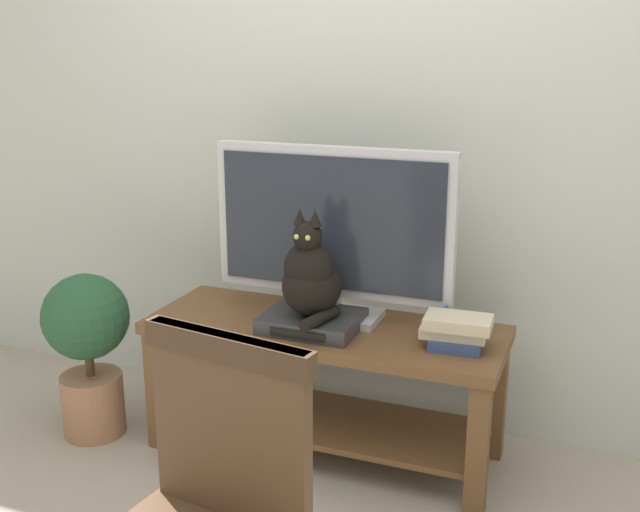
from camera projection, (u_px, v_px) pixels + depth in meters
back_wall at (381, 86)px, 3.03m from camera, size 7.00×0.12×2.80m
tv_stand at (325, 364)px, 2.94m from camera, size 1.36×0.50×0.53m
tv at (332, 229)px, 2.87m from camera, size 0.94×0.20×0.67m
media_box at (312, 321)px, 2.84m from camera, size 0.35×0.29×0.06m
cat at (311, 277)px, 2.78m from camera, size 0.22×0.31×0.41m
book_stack at (456, 331)px, 2.66m from camera, size 0.25×0.18×0.12m
potted_plant at (88, 343)px, 3.07m from camera, size 0.35×0.35×0.69m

